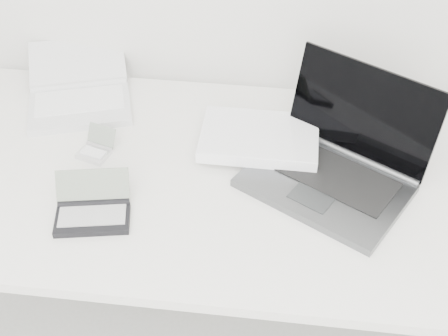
# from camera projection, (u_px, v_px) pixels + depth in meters

# --- Properties ---
(desk) EXTENTS (1.60, 0.80, 0.73)m
(desk) POSITION_uv_depth(u_px,v_px,m) (237.00, 189.00, 1.62)
(desk) COLOR white
(desk) RESTS_ON ground
(laptop_large) EXTENTS (0.59, 0.48, 0.26)m
(laptop_large) POSITION_uv_depth(u_px,v_px,m) (305.00, 153.00, 1.58)
(laptop_large) COLOR #56585B
(laptop_large) RESTS_ON desk
(netbook_open_white) EXTENTS (0.38, 0.43, 0.08)m
(netbook_open_white) POSITION_uv_depth(u_px,v_px,m) (79.00, 94.00, 1.81)
(netbook_open_white) COLOR silver
(netbook_open_white) RESTS_ON desk
(pda_silver) EXTENTS (0.10, 0.11, 0.06)m
(pda_silver) POSITION_uv_depth(u_px,v_px,m) (96.00, 149.00, 1.64)
(pda_silver) COLOR silver
(pda_silver) RESTS_ON desk
(palmtop_charcoal) EXTENTS (0.20, 0.17, 0.09)m
(palmtop_charcoal) POSITION_uv_depth(u_px,v_px,m) (93.00, 211.00, 1.47)
(palmtop_charcoal) COLOR black
(palmtop_charcoal) RESTS_ON desk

